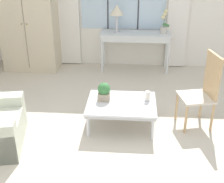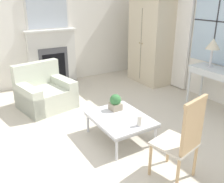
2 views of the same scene
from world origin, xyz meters
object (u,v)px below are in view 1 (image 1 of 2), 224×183
armoire (29,19)px  side_chair_wooden (204,88)px  pillar_candle (147,96)px  console_table (135,37)px  potted_orchid (164,25)px  potted_plant_small (104,91)px  table_lamp (117,11)px  coffee_table (121,105)px

armoire → side_chair_wooden: 3.70m
pillar_candle → console_table: bearing=95.3°
potted_orchid → potted_plant_small: potted_orchid is taller
armoire → console_table: armoire is taller
console_table → table_lamp: table_lamp is taller
potted_plant_small → armoire: bearing=129.3°
table_lamp → potted_plant_small: 2.22m
coffee_table → potted_plant_small: size_ratio=3.76×
armoire → potted_orchid: size_ratio=4.38×
potted_orchid → coffee_table: 2.37m
armoire → console_table: 2.13m
table_lamp → potted_orchid: size_ratio=1.16×
side_chair_wooden → table_lamp: bearing=122.9°
potted_orchid → side_chair_wooden: (0.42, -2.07, -0.36)m
armoire → coffee_table: (1.93, -2.13, -0.70)m
potted_orchid → side_chair_wooden: 2.14m
potted_orchid → side_chair_wooden: potted_orchid is taller
coffee_table → pillar_candle: bearing=12.9°
armoire → potted_plant_small: (1.68, -2.05, -0.54)m
armoire → potted_plant_small: armoire is taller
potted_orchid → potted_plant_small: (-0.97, -2.10, -0.45)m
potted_orchid → potted_plant_small: 2.36m
side_chair_wooden → coffee_table: (-1.14, -0.11, -0.26)m
console_table → coffee_table: console_table is taller
pillar_candle → side_chair_wooden: bearing=1.9°
console_table → coffee_table: 2.20m
side_chair_wooden → potted_plant_small: (-1.39, -0.03, -0.09)m
console_table → potted_plant_small: size_ratio=5.36×
console_table → pillar_candle: 2.11m
console_table → table_lamp: 0.63m
table_lamp → pillar_candle: table_lamp is taller
potted_plant_small → pillar_candle: 0.62m
coffee_table → side_chair_wooden: bearing=5.5°
console_table → coffee_table: (-0.17, -2.17, -0.36)m
coffee_table → potted_orchid: bearing=71.8°
potted_orchid → console_table: bearing=-178.9°
table_lamp → side_chair_wooden: table_lamp is taller
table_lamp → pillar_candle: (0.56, -2.10, -0.76)m
table_lamp → side_chair_wooden: bearing=-57.1°
armoire → side_chair_wooden: (3.07, -2.02, -0.44)m
side_chair_wooden → coffee_table: 1.17m
armoire → potted_orchid: armoire is taller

